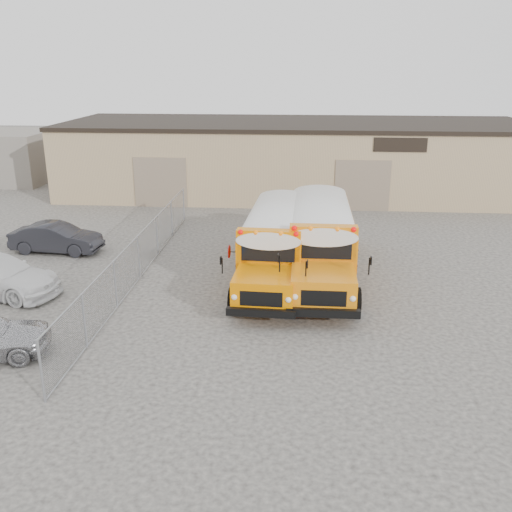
# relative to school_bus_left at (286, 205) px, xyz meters

# --- Properties ---
(ground) EXTENTS (120.00, 120.00, 0.00)m
(ground) POSITION_rel_school_bus_left_xyz_m (0.27, -9.55, -1.60)
(ground) COLOR #343230
(ground) RESTS_ON ground
(warehouse) EXTENTS (30.20, 10.20, 4.67)m
(warehouse) POSITION_rel_school_bus_left_xyz_m (0.27, 10.44, 0.77)
(warehouse) COLOR #9C8060
(warehouse) RESTS_ON ground
(chainlink_fence) EXTENTS (0.07, 18.07, 1.81)m
(chainlink_fence) POSITION_rel_school_bus_left_xyz_m (-5.73, -6.55, -0.70)
(chainlink_fence) COLOR gray
(chainlink_fence) RESTS_ON ground
(school_bus_left) EXTENTS (3.06, 9.56, 2.77)m
(school_bus_left) POSITION_rel_school_bus_left_xyz_m (0.00, 0.00, 0.00)
(school_bus_left) COLOR orange
(school_bus_left) RESTS_ON ground
(school_bus_right) EXTENTS (3.01, 9.98, 2.92)m
(school_bus_right) POSITION_rel_school_bus_left_xyz_m (1.59, 0.67, 0.08)
(school_bus_right) COLOR orange
(school_bus_right) RESTS_ON ground
(tarp_bundle) EXTENTS (1.33, 1.26, 1.60)m
(tarp_bundle) POSITION_rel_school_bus_left_xyz_m (0.94, -9.32, -0.78)
(tarp_bundle) COLOR black
(tarp_bundle) RESTS_ON ground
(car_dark) EXTENTS (4.22, 1.73, 1.36)m
(car_dark) POSITION_rel_school_bus_left_xyz_m (-10.47, -3.55, -0.92)
(car_dark) COLOR black
(car_dark) RESTS_ON ground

